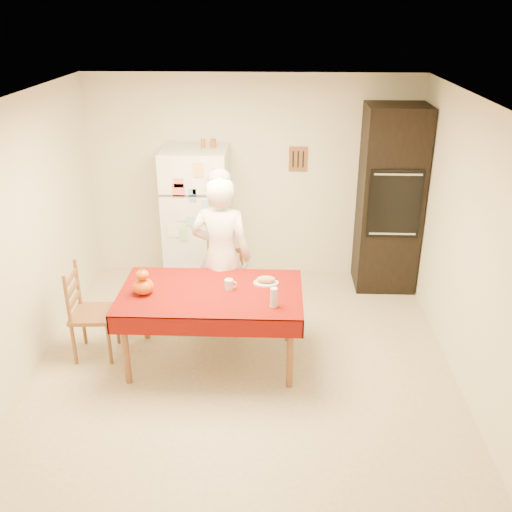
# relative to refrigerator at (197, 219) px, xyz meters

# --- Properties ---
(floor) EXTENTS (4.50, 4.50, 0.00)m
(floor) POSITION_rel_refrigerator_xyz_m (0.65, -1.88, -0.85)
(floor) COLOR tan
(floor) RESTS_ON ground
(room_shell) EXTENTS (4.02, 4.52, 2.51)m
(room_shell) POSITION_rel_refrigerator_xyz_m (0.65, -1.88, 0.77)
(room_shell) COLOR #EBE4C6
(room_shell) RESTS_ON ground
(refrigerator) EXTENTS (0.75, 0.74, 1.70)m
(refrigerator) POSITION_rel_refrigerator_xyz_m (0.00, 0.00, 0.00)
(refrigerator) COLOR white
(refrigerator) RESTS_ON floor
(oven_cabinet) EXTENTS (0.70, 0.62, 2.20)m
(oven_cabinet) POSITION_rel_refrigerator_xyz_m (2.28, 0.05, 0.25)
(oven_cabinet) COLOR black
(oven_cabinet) RESTS_ON floor
(dining_table) EXTENTS (1.70, 1.00, 0.76)m
(dining_table) POSITION_rel_refrigerator_xyz_m (0.35, -1.71, -0.16)
(dining_table) COLOR brown
(dining_table) RESTS_ON floor
(chair_far) EXTENTS (0.50, 0.49, 0.95)m
(chair_far) POSITION_rel_refrigerator_xyz_m (0.39, -0.99, -0.34)
(chair_far) COLOR brown
(chair_far) RESTS_ON floor
(chair_left) EXTENTS (0.42, 0.44, 0.95)m
(chair_left) POSITION_rel_refrigerator_xyz_m (-0.88, -1.64, -0.34)
(chair_left) COLOR brown
(chair_left) RESTS_ON floor
(seated_woman) EXTENTS (0.68, 0.50, 1.71)m
(seated_woman) POSITION_rel_refrigerator_xyz_m (0.40, -1.12, 0.01)
(seated_woman) COLOR white
(seated_woman) RESTS_ON floor
(coffee_mug) EXTENTS (0.08, 0.08, 0.10)m
(coffee_mug) POSITION_rel_refrigerator_xyz_m (0.52, -1.66, -0.04)
(coffee_mug) COLOR silver
(coffee_mug) RESTS_ON dining_table
(pumpkin_lower) EXTENTS (0.20, 0.20, 0.15)m
(pumpkin_lower) POSITION_rel_refrigerator_xyz_m (-0.26, -1.78, -0.01)
(pumpkin_lower) COLOR #DE5505
(pumpkin_lower) RESTS_ON dining_table
(pumpkin_upper) EXTENTS (0.12, 0.12, 0.09)m
(pumpkin_upper) POSITION_rel_refrigerator_xyz_m (-0.26, -1.78, 0.10)
(pumpkin_upper) COLOR #CC4F04
(pumpkin_upper) RESTS_ON pumpkin_lower
(wine_glass) EXTENTS (0.07, 0.07, 0.18)m
(wine_glass) POSITION_rel_refrigerator_xyz_m (0.94, -1.97, -0.00)
(wine_glass) COLOR silver
(wine_glass) RESTS_ON dining_table
(bread_plate) EXTENTS (0.24, 0.24, 0.02)m
(bread_plate) POSITION_rel_refrigerator_xyz_m (0.86, -1.54, -0.08)
(bread_plate) COLOR white
(bread_plate) RESTS_ON dining_table
(bread_loaf) EXTENTS (0.18, 0.10, 0.06)m
(bread_loaf) POSITION_rel_refrigerator_xyz_m (0.86, -1.54, -0.04)
(bread_loaf) COLOR #B07E57
(bread_loaf) RESTS_ON bread_plate
(spice_jar_left) EXTENTS (0.05, 0.05, 0.10)m
(spice_jar_left) POSITION_rel_refrigerator_xyz_m (0.10, 0.05, 0.90)
(spice_jar_left) COLOR #96571B
(spice_jar_left) RESTS_ON refrigerator
(spice_jar_mid) EXTENTS (0.05, 0.05, 0.10)m
(spice_jar_mid) POSITION_rel_refrigerator_xyz_m (0.21, 0.05, 0.90)
(spice_jar_mid) COLOR brown
(spice_jar_mid) RESTS_ON refrigerator
(spice_jar_right) EXTENTS (0.05, 0.05, 0.10)m
(spice_jar_right) POSITION_rel_refrigerator_xyz_m (0.22, 0.05, 0.90)
(spice_jar_right) COLOR brown
(spice_jar_right) RESTS_ON refrigerator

